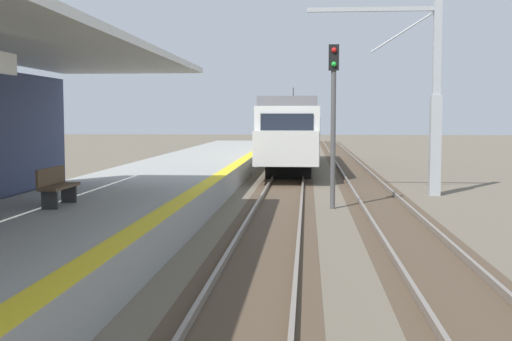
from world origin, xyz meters
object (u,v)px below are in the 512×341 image
object	(u,v)px
approaching_train	(292,130)
platform_bench	(56,185)
catenary_pylon_far_side	(428,99)
rail_signal_post	(333,109)

from	to	relation	value
approaching_train	platform_bench	bearing A→B (deg)	-101.67
platform_bench	approaching_train	bearing A→B (deg)	78.33
catenary_pylon_far_side	rail_signal_post	bearing A→B (deg)	-132.37
platform_bench	rail_signal_post	bearing A→B (deg)	45.21
approaching_train	rail_signal_post	size ratio (longest dim) A/B	3.77
approaching_train	catenary_pylon_far_side	world-z (taller)	catenary_pylon_far_side
approaching_train	platform_bench	world-z (taller)	approaching_train
rail_signal_post	platform_bench	xyz separation A→B (m)	(-6.54, -6.59, -1.82)
catenary_pylon_far_side	platform_bench	size ratio (longest dim) A/B	4.69
approaching_train	rail_signal_post	distance (m)	16.86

